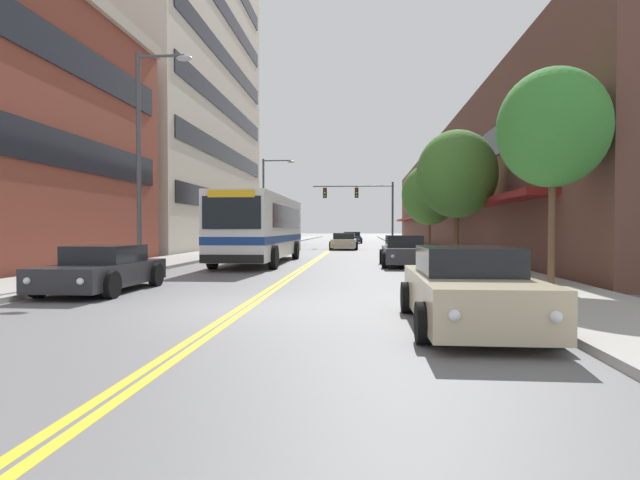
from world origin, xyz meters
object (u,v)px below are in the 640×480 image
object	(u,v)px
car_charcoal_parked_left_mid	(103,270)
street_tree_right_near	(553,128)
car_silver_parked_left_near	(274,242)
car_champagne_moving_lead	(344,242)
street_lamp_left_near	(146,144)
car_navy_moving_third	(353,238)
fire_hydrant	(459,259)
car_beige_parked_right_foreground	(468,290)
street_lamp_left_far	(268,195)
street_tree_right_mid	(457,174)
city_bus	(262,226)
street_tree_right_far	(430,195)
car_dark_grey_parked_right_mid	(404,252)
car_white_moving_second	(350,237)
traffic_signal_mast	(364,200)

from	to	relation	value
car_charcoal_parked_left_mid	street_tree_right_near	xyz separation A→B (m)	(11.87, 0.85, 3.74)
car_silver_parked_left_near	car_charcoal_parked_left_mid	size ratio (longest dim) A/B	1.14
car_champagne_moving_lead	street_lamp_left_near	xyz separation A→B (m)	(-6.07, -23.22, 3.99)
car_navy_moving_third	fire_hydrant	distance (m)	39.27
car_silver_parked_left_near	car_beige_parked_right_foreground	distance (m)	31.26
car_champagne_moving_lead	street_lamp_left_far	xyz separation A→B (m)	(-5.94, -1.19, 3.73)
street_tree_right_near	street_tree_right_mid	world-z (taller)	street_tree_right_mid
car_navy_moving_third	street_tree_right_mid	xyz separation A→B (m)	(5.21, -34.53, 3.50)
car_charcoal_parked_left_mid	fire_hydrant	bearing A→B (deg)	27.68
city_bus	car_charcoal_parked_left_mid	distance (m)	11.56
car_beige_parked_right_foreground	street_tree_right_far	world-z (taller)	street_tree_right_far
city_bus	street_lamp_left_far	world-z (taller)	street_lamp_left_far
street_tree_right_far	car_beige_parked_right_foreground	bearing A→B (deg)	-96.10
car_dark_grey_parked_right_mid	street_lamp_left_far	size ratio (longest dim) A/B	0.63
city_bus	car_silver_parked_left_near	bearing A→B (deg)	97.66
car_white_moving_second	fire_hydrant	distance (m)	47.00
car_dark_grey_parked_right_mid	street_lamp_left_far	xyz separation A→B (m)	(-9.26, 16.29, 3.71)
car_silver_parked_left_near	street_tree_right_far	bearing A→B (deg)	-21.18
street_tree_right_mid	street_tree_right_far	world-z (taller)	street_tree_right_mid
car_beige_parked_right_foreground	traffic_signal_mast	world-z (taller)	traffic_signal_mast
car_beige_parked_right_foreground	car_white_moving_second	size ratio (longest dim) A/B	1.01
car_silver_parked_left_near	street_tree_right_far	distance (m)	12.70
car_navy_moving_third	traffic_signal_mast	distance (m)	12.56
car_charcoal_parked_left_mid	car_navy_moving_third	xyz separation A→B (m)	(5.87, 44.45, 0.02)
street_tree_right_near	street_lamp_left_near	bearing A→B (deg)	165.42
car_charcoal_parked_left_mid	car_dark_grey_parked_right_mid	bearing A→B (deg)	48.27
street_lamp_left_near	car_navy_moving_third	bearing A→B (deg)	80.87
street_tree_right_near	car_silver_parked_left_near	bearing A→B (deg)	115.25
street_lamp_left_near	fire_hydrant	distance (m)	11.78
car_white_moving_second	car_charcoal_parked_left_mid	bearing A→B (deg)	-95.81
car_beige_parked_right_foreground	fire_hydrant	size ratio (longest dim) A/B	5.03
city_bus	street_tree_right_far	world-z (taller)	street_tree_right_far
city_bus	car_dark_grey_parked_right_mid	size ratio (longest dim) A/B	2.48
car_white_moving_second	street_lamp_left_near	bearing A→B (deg)	-97.02
car_white_moving_second	street_lamp_left_near	xyz separation A→B (m)	(-5.92, -48.07, 4.03)
street_lamp_left_far	car_silver_parked_left_near	bearing A→B (deg)	-16.59
car_beige_parked_right_foreground	car_dark_grey_parked_right_mid	distance (m)	13.88
car_champagne_moving_lead	car_white_moving_second	size ratio (longest dim) A/B	1.02
street_lamp_left_near	car_charcoal_parked_left_mid	bearing A→B (deg)	-81.46
car_silver_parked_left_near	car_dark_grey_parked_right_mid	world-z (taller)	car_silver_parked_left_near
street_lamp_left_near	fire_hydrant	size ratio (longest dim) A/B	8.80
car_silver_parked_left_near	street_tree_right_near	size ratio (longest dim) A/B	0.85
car_white_moving_second	street_tree_right_far	size ratio (longest dim) A/B	0.75
car_dark_grey_parked_right_mid	fire_hydrant	distance (m)	4.68
car_champagne_moving_lead	street_tree_right_near	bearing A→B (deg)	-76.37
traffic_signal_mast	street_lamp_left_far	xyz separation A→B (m)	(-7.51, -6.35, 0.11)
car_white_moving_second	street_tree_right_far	distance (m)	31.41
car_champagne_moving_lead	city_bus	bearing A→B (deg)	-102.22
car_dark_grey_parked_right_mid	street_tree_right_near	xyz separation A→B (m)	(3.10, -8.99, 3.67)
car_silver_parked_left_near	car_navy_moving_third	xyz separation A→B (m)	(5.86, 18.47, -0.06)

